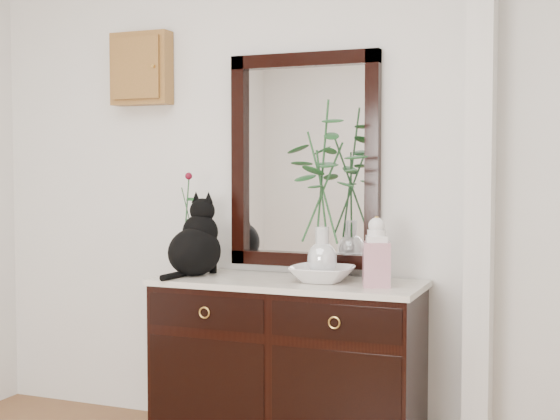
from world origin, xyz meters
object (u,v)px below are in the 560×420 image
at_px(cat, 195,236).
at_px(ginger_jar, 376,251).
at_px(lotus_bowl, 322,274).
at_px(sideboard, 287,355).

distance_m(cat, ginger_jar, 0.97).
bearing_deg(lotus_bowl, ginger_jar, -9.42).
relative_size(cat, lotus_bowl, 1.30).
bearing_deg(cat, sideboard, 6.33).
relative_size(lotus_bowl, ginger_jar, 0.94).
distance_m(cat, lotus_bowl, 0.70).
distance_m(sideboard, lotus_bowl, 0.45).
height_order(sideboard, ginger_jar, ginger_jar).
height_order(sideboard, lotus_bowl, lotus_bowl).
bearing_deg(cat, ginger_jar, 2.61).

